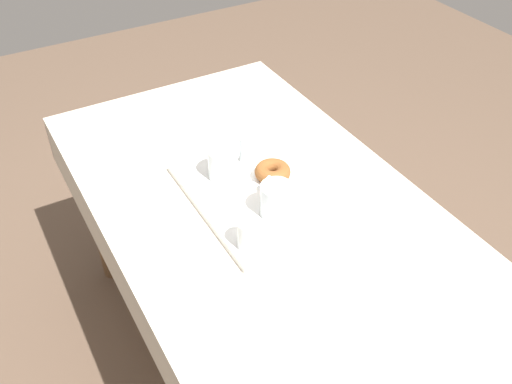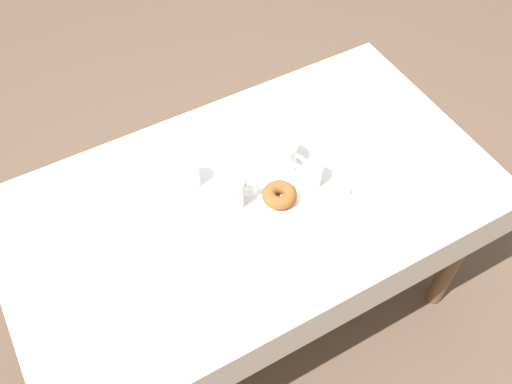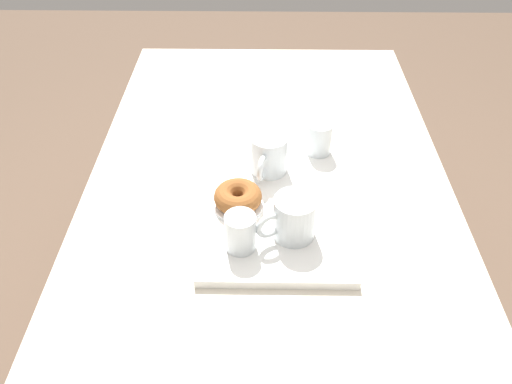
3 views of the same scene
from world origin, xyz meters
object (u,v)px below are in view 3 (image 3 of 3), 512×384
water_glass_far (240,233)px  donut_plate_left (238,205)px  water_glass_near (319,139)px  dining_table (268,224)px  serving_tray (275,202)px  tea_mug_left (293,219)px  sugar_donut_left (238,197)px  tea_mug_right (268,155)px

water_glass_far → donut_plate_left: water_glass_far is taller
water_glass_near → donut_plate_left: water_glass_near is taller
water_glass_near → water_glass_far: size_ratio=1.00×
dining_table → water_glass_near: water_glass_near is taller
serving_tray → tea_mug_left: 0.13m
serving_tray → water_glass_near: bearing=148.5°
tea_mug_left → donut_plate_left: bearing=-126.0°
donut_plate_left → sugar_donut_left: sugar_donut_left is taller
water_glass_far → donut_plate_left: bearing=-175.1°
donut_plate_left → sugar_donut_left: bearing=0.0°
serving_tray → donut_plate_left: 0.09m
dining_table → water_glass_near: 0.24m
serving_tray → donut_plate_left: size_ratio=4.33×
water_glass_near → sugar_donut_left: size_ratio=0.78×
serving_tray → water_glass_far: bearing=-25.9°
tea_mug_left → water_glass_far: size_ratio=1.52×
dining_table → tea_mug_left: tea_mug_left is taller
tea_mug_right → water_glass_near: size_ratio=1.60×
serving_tray → tea_mug_right: size_ratio=3.68×
serving_tray → water_glass_far: size_ratio=5.88×
tea_mug_left → donut_plate_left: (-0.08, -0.12, -0.04)m
donut_plate_left → tea_mug_right: bearing=153.2°
sugar_donut_left → dining_table: bearing=132.3°
tea_mug_left → water_glass_far: tea_mug_left is taller
tea_mug_left → water_glass_near: size_ratio=1.52×
tea_mug_right → water_glass_near: (-0.08, 0.13, -0.01)m
water_glass_near → water_glass_far: same height
water_glass_far → sugar_donut_left: size_ratio=0.78×
serving_tray → water_glass_near: 0.21m
dining_table → serving_tray: bearing=23.6°
tea_mug_left → water_glass_near: 0.30m
tea_mug_right → water_glass_near: 0.15m
water_glass_near → serving_tray: bearing=-31.5°
tea_mug_right → water_glass_near: bearing=121.3°
tea_mug_left → tea_mug_right: bearing=-166.6°
donut_plate_left → dining_table: bearing=132.3°
dining_table → tea_mug_right: tea_mug_right is taller
tea_mug_right → sugar_donut_left: (0.13, -0.07, -0.02)m
serving_tray → donut_plate_left: (0.03, -0.08, 0.01)m
tea_mug_right → sugar_donut_left: 0.15m
tea_mug_left → donut_plate_left: size_ratio=1.12×
dining_table → serving_tray: serving_tray is taller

